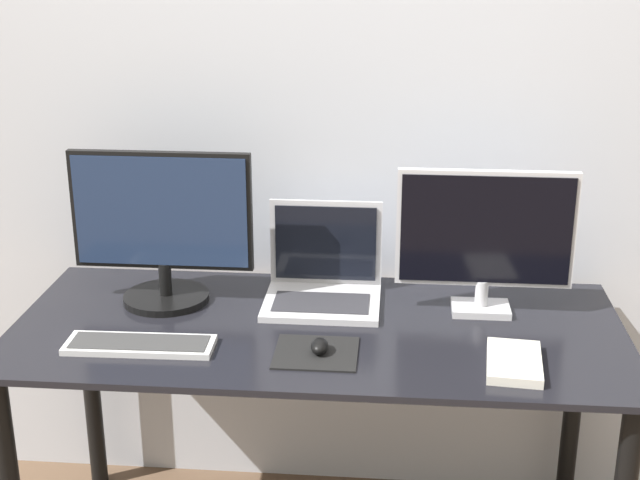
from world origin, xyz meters
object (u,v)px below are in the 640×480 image
monitor_right (485,236)px  mouse (319,346)px  laptop (325,278)px  book (514,362)px  monitor_left (162,228)px  keyboard (140,345)px

monitor_right → mouse: size_ratio=6.77×
laptop → book: (0.49, -0.38, -0.05)m
monitor_right → laptop: bearing=173.3°
monitor_left → mouse: bearing=-32.8°
monitor_left → mouse: size_ratio=7.14×
laptop → mouse: size_ratio=4.59×
monitor_left → laptop: (0.45, 0.05, -0.15)m
monitor_right → book: (0.05, -0.33, -0.21)m
monitor_right → mouse: (-0.42, -0.30, -0.20)m
monitor_left → book: 1.02m
keyboard → mouse: bearing=0.6°
monitor_left → mouse: (0.47, -0.30, -0.20)m
monitor_left → laptop: monitor_left is taller
monitor_right → book: 0.39m
keyboard → mouse: (0.46, 0.01, 0.01)m
monitor_left → keyboard: monitor_left is taller
monitor_left → mouse: monitor_left is taller
mouse → monitor_left: bearing=147.2°
monitor_left → keyboard: 0.37m
keyboard → mouse: 0.46m
book → keyboard: bearing=178.8°
monitor_left → mouse: 0.59m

